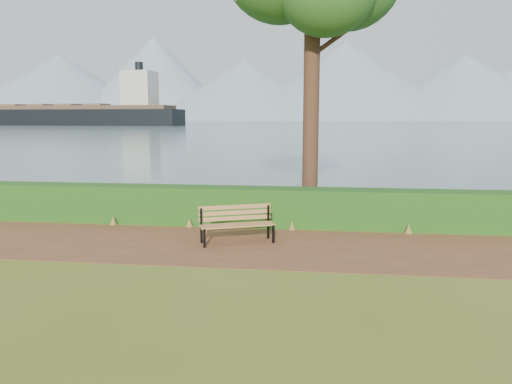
# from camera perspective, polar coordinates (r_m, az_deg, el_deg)

# --- Properties ---
(ground) EXTENTS (140.00, 140.00, 0.00)m
(ground) POSITION_cam_1_polar(r_m,az_deg,el_deg) (11.08, -4.84, -6.48)
(ground) COLOR #55601B
(ground) RESTS_ON ground
(path) EXTENTS (40.00, 3.40, 0.01)m
(path) POSITION_cam_1_polar(r_m,az_deg,el_deg) (11.37, -4.52, -6.07)
(path) COLOR #58311E
(path) RESTS_ON ground
(hedge) EXTENTS (32.00, 0.85, 1.00)m
(hedge) POSITION_cam_1_polar(r_m,az_deg,el_deg) (13.47, -2.52, -1.57)
(hedge) COLOR #143F12
(hedge) RESTS_ON ground
(water) EXTENTS (700.00, 510.00, 0.00)m
(water) POSITION_cam_1_polar(r_m,az_deg,el_deg) (270.48, 7.07, 7.95)
(water) COLOR slate
(water) RESTS_ON ground
(mountains) EXTENTS (585.00, 190.00, 70.00)m
(mountains) POSITION_cam_1_polar(r_m,az_deg,el_deg) (417.40, 6.03, 11.98)
(mountains) COLOR gray
(mountains) RESTS_ON ground
(bench) EXTENTS (1.76, 1.11, 0.86)m
(bench) POSITION_cam_1_polar(r_m,az_deg,el_deg) (11.49, -2.25, -3.38)
(bench) COLOR black
(bench) RESTS_ON ground
(cargo_ship) EXTENTS (72.46, 17.51, 21.78)m
(cargo_ship) POSITION_cam_1_polar(r_m,az_deg,el_deg) (173.98, -19.18, 8.27)
(cargo_ship) COLOR black
(cargo_ship) RESTS_ON ground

